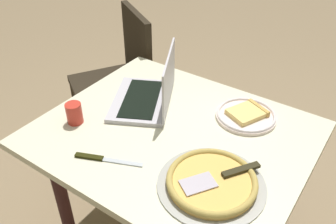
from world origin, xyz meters
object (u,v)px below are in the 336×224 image
pizza_plate (246,115)px  pizza_tray (212,182)px  laptop (150,93)px  chair_near (121,75)px  dining_table (173,150)px  table_knife (102,159)px  drink_cup (74,113)px

pizza_plate → pizza_tray: (-0.06, 0.41, 0.00)m
laptop → chair_near: 0.68m
laptop → chair_near: size_ratio=0.47×
dining_table → pizza_plate: bearing=-128.2°
laptop → pizza_tray: size_ratio=1.16×
table_knife → pizza_plate: bearing=-121.2°
dining_table → pizza_tray: bearing=147.9°
laptop → pizza_plate: laptop is taller
drink_cup → table_knife: bearing=156.5°
pizza_tray → drink_cup: size_ratio=4.17×
laptop → table_knife: laptop is taller
table_knife → drink_cup: size_ratio=2.78×
pizza_tray → pizza_plate: bearing=-81.0°
dining_table → table_knife: size_ratio=4.27×
dining_table → pizza_tray: (-0.26, 0.16, 0.11)m
pizza_tray → chair_near: 1.18m
laptop → drink_cup: 0.33m
laptop → chair_near: (0.51, -0.37, -0.25)m
pizza_plate → pizza_tray: 0.42m
laptop → pizza_plate: bearing=-160.6°
dining_table → laptop: size_ratio=2.46×
laptop → chair_near: laptop is taller
laptop → dining_table: bearing=150.8°
dining_table → laptop: 0.27m
table_knife → drink_cup: (0.24, -0.10, 0.04)m
laptop → pizza_tray: (-0.46, 0.27, -0.03)m
drink_cup → laptop: bearing=-120.5°
dining_table → chair_near: 0.86m
dining_table → drink_cup: 0.42m
dining_table → drink_cup: size_ratio=11.89×
pizza_plate → table_knife: pizza_plate is taller
laptop → pizza_tray: laptop is taller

